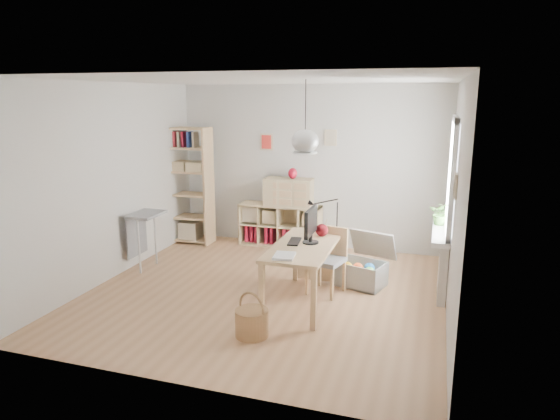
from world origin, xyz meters
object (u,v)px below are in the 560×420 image
(desk, at_px, (304,252))
(storage_chest, at_px, (363,268))
(cube_shelf, at_px, (280,228))
(chair, at_px, (328,256))
(drawer_chest, at_px, (289,192))
(tall_bookshelf, at_px, (188,181))
(monitor, at_px, (311,224))

(desk, bearing_deg, storage_chest, 54.11)
(cube_shelf, relative_size, chair, 1.63)
(desk, xyz_separation_m, drawer_chest, (-0.85, 2.19, 0.29))
(desk, relative_size, tall_bookshelf, 0.75)
(cube_shelf, xyz_separation_m, chair, (1.23, -1.80, 0.19))
(desk, distance_m, cube_shelf, 2.48)
(cube_shelf, height_order, storage_chest, cube_shelf)
(monitor, relative_size, drawer_chest, 0.63)
(drawer_chest, bearing_deg, monitor, -69.37)
(desk, distance_m, storage_chest, 1.12)
(desk, distance_m, tall_bookshelf, 3.27)
(desk, relative_size, storage_chest, 1.69)
(cube_shelf, relative_size, storage_chest, 1.57)
(storage_chest, bearing_deg, monitor, -108.68)
(chair, distance_m, monitor, 0.63)
(chair, height_order, storage_chest, chair)
(monitor, xyz_separation_m, drawer_chest, (-0.91, 2.11, -0.05))
(tall_bookshelf, xyz_separation_m, monitor, (2.65, -1.87, -0.09))
(desk, height_order, tall_bookshelf, tall_bookshelf)
(cube_shelf, relative_size, tall_bookshelf, 0.70)
(monitor, bearing_deg, chair, 65.96)
(desk, distance_m, drawer_chest, 2.37)
(desk, bearing_deg, drawer_chest, 111.27)
(storage_chest, xyz_separation_m, monitor, (-0.55, -0.76, 0.77))
(drawer_chest, bearing_deg, chair, -61.69)
(tall_bookshelf, xyz_separation_m, storage_chest, (3.19, -1.11, -0.86))
(chair, bearing_deg, cube_shelf, 138.59)
(tall_bookshelf, height_order, drawer_chest, tall_bookshelf)
(chair, relative_size, storage_chest, 0.96)
(desk, relative_size, chair, 1.75)
(chair, bearing_deg, monitor, -99.06)
(tall_bookshelf, height_order, monitor, tall_bookshelf)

